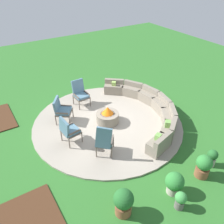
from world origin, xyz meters
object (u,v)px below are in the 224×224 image
Objects in this scene: potted_plant_0 at (180,200)px; potted_plant_3 at (174,183)px; potted_plant_1 at (204,166)px; lounge_chair_front_left at (80,93)px; potted_plant_2 at (212,157)px; lounge_chair_back_right at (104,140)px; potted_plant_4 at (123,202)px; lounge_chair_back_left at (69,130)px; lounge_chair_front_right at (62,109)px; fire_pit at (108,116)px; curved_stone_bench at (148,108)px.

potted_plant_3 is (-0.43, 0.20, 0.08)m from potted_plant_0.
potted_plant_1 is (-0.42, 1.34, 0.10)m from potted_plant_0.
lounge_chair_front_left is 2.02× the size of potted_plant_0.
lounge_chair_front_left is 5.65m from potted_plant_2.
lounge_chair_front_left reaches higher than potted_plant_2.
potted_plant_2 is (2.13, 2.56, -0.31)m from lounge_chair_back_right.
potted_plant_4 is (-0.09, -3.22, 0.11)m from potted_plant_2.
lounge_chair_back_right is at bearing 75.15° from lounge_chair_front_left.
potted_plant_1 is 1.13m from potted_plant_3.
potted_plant_2 is at bearing 37.18° from lounge_chair_back_left.
lounge_chair_front_right is 1.32× the size of potted_plant_1.
fire_pit is 1.75m from curved_stone_bench.
potted_plant_1 is at bearing -9.60° from lounge_chair_back_right.
lounge_chair_front_right reaches higher than potted_plant_1.
lounge_chair_back_left is 4.64m from potted_plant_2.
potted_plant_1 is 0.94× the size of potted_plant_4.
potted_plant_3 is (0.12, -1.70, 0.05)m from potted_plant_2.
potted_plant_2 is 0.86× the size of potted_plant_3.
potted_plant_0 is 1.99m from potted_plant_2.
fire_pit is at bearing 177.78° from potted_plant_3.
potted_plant_4 is (-0.64, -1.31, 0.13)m from potted_plant_0.
lounge_chair_back_left is at bearing 24.68° from lounge_chair_front_right.
lounge_chair_back_left is 1.31× the size of potted_plant_4.
potted_plant_4 is (5.23, -1.36, -0.19)m from lounge_chair_front_left.
potted_plant_2 is at bearing 88.35° from potted_plant_4.
curved_stone_bench is 3.44m from lounge_chair_back_left.
fire_pit is at bearing 97.31° from lounge_chair_front_left.
fire_pit is 0.18× the size of curved_stone_bench.
curved_stone_bench is 4.59m from potted_plant_4.
lounge_chair_front_right reaches higher than potted_plant_4.
potted_plant_2 is (4.58, 3.00, -0.26)m from lounge_chair_front_right.
potted_plant_3 is at bearing 52.17° from lounge_chair_front_right.
fire_pit is at bearing 94.71° from lounge_chair_back_right.
lounge_chair_front_right is 5.48m from potted_plant_2.
fire_pit is at bearing -156.46° from potted_plant_2.
lounge_chair_back_right reaches higher than potted_plant_4.
lounge_chair_back_left reaches higher than potted_plant_3.
potted_plant_0 is (5.87, -0.04, -0.32)m from lounge_chair_front_left.
potted_plant_0 is at bearing -28.65° from curved_stone_bench.
lounge_chair_back_left is at bearing -134.80° from potted_plant_2.
lounge_chair_front_left is at bearing 137.41° from lounge_chair_back_left.
lounge_chair_front_right reaches higher than potted_plant_0.
lounge_chair_back_left is (0.32, -1.72, 0.28)m from fire_pit.
lounge_chair_front_right is at bearing 30.52° from lounge_chair_front_left.
lounge_chair_front_right is at bearing -113.42° from curved_stone_bench.
lounge_chair_front_right reaches higher than potted_plant_2.
potted_plant_1 is 2.66m from potted_plant_4.
fire_pit is at bearing 175.21° from potted_plant_0.
fire_pit is at bearing -165.08° from potted_plant_1.
fire_pit is 3.87m from potted_plant_4.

